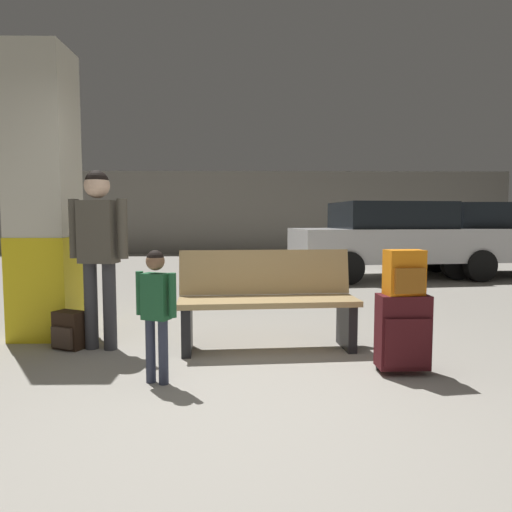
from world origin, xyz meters
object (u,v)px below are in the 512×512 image
at_px(bench, 267,300).
at_px(parked_car_side, 500,237).
at_px(parked_car_near, 395,238).
at_px(structural_pillar, 44,197).
at_px(backpack_bright, 405,273).
at_px(child, 156,302).
at_px(adult, 98,240).
at_px(suitcase, 403,332).
at_px(backpack_dark_floor, 69,330).

height_order(bench, parked_car_side, parked_car_side).
relative_size(bench, parked_car_near, 0.38).
relative_size(structural_pillar, backpack_bright, 8.27).
bearing_deg(child, adult, 128.07).
relative_size(child, parked_car_near, 0.22).
bearing_deg(parked_car_near, parked_car_side, 11.16).
relative_size(parked_car_near, parked_car_side, 1.04).
bearing_deg(adult, structural_pillar, 145.42).
height_order(suitcase, parked_car_side, parked_car_side).
height_order(structural_pillar, suitcase, structural_pillar).
xyz_separation_m(suitcase, backpack_dark_floor, (-2.80, 0.71, -0.15)).
relative_size(backpack_bright, parked_car_near, 0.08).
distance_m(backpack_bright, parked_car_side, 7.43).
bearing_deg(backpack_bright, child, -174.46).
distance_m(bench, backpack_bright, 1.27).
xyz_separation_m(bench, child, (-0.82, -0.89, 0.15)).
bearing_deg(parked_car_near, backpack_bright, -107.15).
bearing_deg(bench, parked_car_near, 60.99).
height_order(bench, backpack_dark_floor, bench).
bearing_deg(suitcase, parked_car_side, 56.00).
relative_size(suitcase, child, 0.63).
distance_m(child, parked_car_side, 8.72).
distance_m(structural_pillar, suitcase, 3.55).
bearing_deg(bench, structural_pillar, 168.53).
relative_size(adult, backpack_dark_floor, 4.71).
bearing_deg(parked_car_side, structural_pillar, -145.70).
distance_m(suitcase, backpack_dark_floor, 2.89).
xyz_separation_m(suitcase, parked_car_side, (4.16, 6.16, 0.48)).
bearing_deg(suitcase, structural_pillar, 160.03).
xyz_separation_m(parked_car_near, parked_car_side, (2.40, 0.47, 0.00)).
xyz_separation_m(child, backpack_dark_floor, (-0.97, 0.89, -0.42)).
bearing_deg(parked_car_near, bench, -119.01).
bearing_deg(adult, bench, 0.88).
distance_m(backpack_bright, adult, 2.61).
relative_size(backpack_dark_floor, parked_car_side, 0.08).
xyz_separation_m(structural_pillar, child, (1.35, -1.33, -0.81)).
height_order(backpack_dark_floor, parked_car_near, parked_car_near).
relative_size(suitcase, parked_car_near, 0.14).
bearing_deg(parked_car_near, child, -121.41).
relative_size(structural_pillar, backpack_dark_floor, 8.27).
bearing_deg(adult, backpack_dark_floor, 175.85).
bearing_deg(bench, backpack_bright, -35.47).
xyz_separation_m(bench, parked_car_side, (5.16, 5.45, 0.36)).
bearing_deg(suitcase, bench, 144.53).
bearing_deg(bench, child, -132.75).
height_order(adult, parked_car_near, adult).
relative_size(adult, parked_car_side, 0.39).
distance_m(suitcase, backpack_bright, 0.45).
xyz_separation_m(child, adult, (-0.68, 0.87, 0.40)).
bearing_deg(parked_car_side, adult, -140.61).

